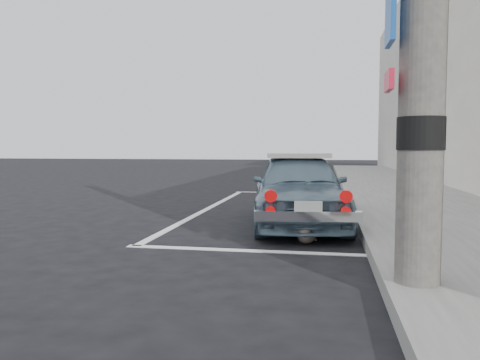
% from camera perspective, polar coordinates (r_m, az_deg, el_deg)
% --- Properties ---
extents(ground, '(80.00, 80.00, 0.00)m').
position_cam_1_polar(ground, '(6.03, -2.71, -7.44)').
color(ground, black).
rests_on(ground, ground).
extents(sidewalk, '(2.80, 40.00, 0.15)m').
position_cam_1_polar(sidewalk, '(8.05, 23.69, -4.34)').
color(sidewalk, '#63635E').
rests_on(sidewalk, ground).
extents(building_far, '(3.50, 10.00, 8.00)m').
position_cam_1_polar(building_far, '(26.38, 21.59, 9.83)').
color(building_far, '#B6ADA5').
rests_on(building_far, ground).
extents(pline_rear, '(3.00, 0.12, 0.01)m').
position_cam_1_polar(pline_rear, '(5.45, 1.27, -8.62)').
color(pline_rear, silver).
rests_on(pline_rear, ground).
extents(pline_front, '(3.00, 0.12, 0.01)m').
position_cam_1_polar(pline_front, '(12.34, 6.42, -1.56)').
color(pline_front, silver).
rests_on(pline_front, ground).
extents(pline_side, '(0.12, 7.00, 0.01)m').
position_cam_1_polar(pline_side, '(9.11, -3.96, -3.52)').
color(pline_side, silver).
rests_on(pline_side, ground).
extents(retro_coupe, '(1.76, 3.48, 1.13)m').
position_cam_1_polar(retro_coupe, '(7.20, 7.10, -0.98)').
color(retro_coupe, slate).
rests_on(retro_coupe, ground).
extents(cat, '(0.28, 0.53, 0.29)m').
position_cam_1_polar(cat, '(5.89, 8.12, -6.44)').
color(cat, '#706255').
rests_on(cat, ground).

